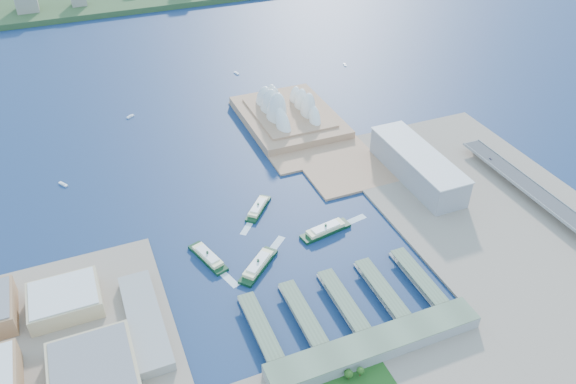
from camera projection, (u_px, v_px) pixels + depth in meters
name	position (u px, v px, depth m)	size (l,w,h in m)	color
ground	(298.00, 259.00, 589.03)	(3000.00, 3000.00, 0.00)	#0F1F49
east_land	(514.00, 231.00, 624.59)	(240.00, 500.00, 3.00)	gray
peninsula	(296.00, 126.00, 815.91)	(135.00, 220.00, 3.00)	#A77C5B
opera_house	(289.00, 102.00, 812.21)	(134.00, 180.00, 58.00)	white
toaster_building	(417.00, 166.00, 696.92)	(45.00, 155.00, 35.00)	gray
expressway	(564.00, 218.00, 631.21)	(26.00, 340.00, 11.85)	gray
west_buildings	(47.00, 380.00, 449.98)	(200.00, 280.00, 27.00)	#996F4C
ferry_wharves	(343.00, 301.00, 534.46)	(184.00, 90.00, 9.30)	#53654C
terminal_building	(375.00, 345.00, 487.29)	(200.00, 28.00, 12.00)	gray
ferry_a	(208.00, 255.00, 585.94)	(14.31, 56.21, 10.63)	black
ferry_b	(258.00, 207.00, 654.74)	(13.16, 51.71, 9.78)	black
ferry_c	(258.00, 264.00, 575.47)	(15.05, 59.14, 11.18)	black
ferry_d	(326.00, 228.00, 621.26)	(15.29, 60.06, 11.36)	black
boat_a	(63.00, 184.00, 697.92)	(3.60, 14.41, 2.78)	white
boat_b	(130.00, 116.00, 840.68)	(4.01, 11.46, 3.09)	white
boat_c	(345.00, 65.00, 997.23)	(3.29, 11.29, 2.54)	white
boat_e	(237.00, 73.00, 967.75)	(3.76, 11.83, 2.90)	white
car_c	(490.00, 159.00, 719.39)	(1.74, 4.29, 1.24)	slate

